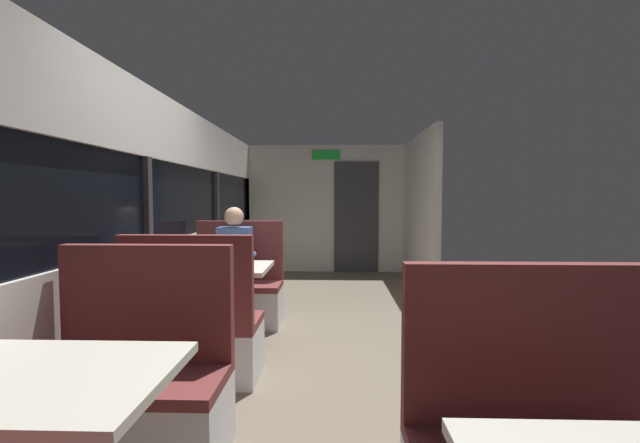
% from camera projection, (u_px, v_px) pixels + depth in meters
% --- Properties ---
extents(ground_plane, '(3.30, 9.20, 0.02)m').
position_uv_depth(ground_plane, '(317.00, 359.00, 3.58)').
color(ground_plane, '#665B4C').
extents(carriage_window_panel_left, '(0.09, 8.48, 2.30)m').
position_uv_depth(carriage_window_panel_left, '(145.00, 227.00, 3.56)').
color(carriage_window_panel_left, beige).
rests_on(carriage_window_panel_left, ground_plane).
extents(carriage_end_bulkhead, '(2.90, 0.11, 2.30)m').
position_uv_depth(carriage_end_bulkhead, '(329.00, 209.00, 7.70)').
color(carriage_end_bulkhead, beige).
rests_on(carriage_end_bulkhead, ground_plane).
extents(carriage_aisle_panel_right, '(0.08, 2.40, 2.30)m').
position_uv_depth(carriage_aisle_panel_right, '(419.00, 211.00, 6.46)').
color(carriage_aisle_panel_right, beige).
rests_on(carriage_aisle_panel_right, ground_plane).
extents(dining_table_near_window, '(0.90, 0.70, 0.74)m').
position_uv_depth(dining_table_near_window, '(40.00, 402.00, 1.49)').
color(dining_table_near_window, '#9E9EA3').
rests_on(dining_table_near_window, ground_plane).
extents(bench_near_window_facing_entry, '(0.95, 0.50, 1.10)m').
position_uv_depth(bench_near_window_facing_entry, '(136.00, 395.00, 2.20)').
color(bench_near_window_facing_entry, silver).
rests_on(bench_near_window_facing_entry, ground_plane).
extents(dining_table_mid_window, '(0.90, 0.70, 0.74)m').
position_uv_depth(dining_table_mid_window, '(219.00, 277.00, 3.82)').
color(dining_table_mid_window, '#9E9EA3').
rests_on(dining_table_mid_window, ground_plane).
extents(bench_mid_window_facing_end, '(0.95, 0.50, 1.10)m').
position_uv_depth(bench_mid_window_facing_end, '(195.00, 336.00, 3.14)').
color(bench_mid_window_facing_end, silver).
rests_on(bench_mid_window_facing_end, ground_plane).
extents(bench_mid_window_facing_entry, '(0.95, 0.50, 1.10)m').
position_uv_depth(bench_mid_window_facing_entry, '(237.00, 293.00, 4.54)').
color(bench_mid_window_facing_entry, silver).
rests_on(bench_mid_window_facing_entry, ground_plane).
extents(seated_passenger, '(0.47, 0.55, 1.26)m').
position_uv_depth(seated_passenger, '(236.00, 275.00, 4.45)').
color(seated_passenger, '#26262D').
rests_on(seated_passenger, ground_plane).
extents(coffee_cup_primary, '(0.07, 0.07, 0.09)m').
position_uv_depth(coffee_cup_primary, '(204.00, 260.00, 3.86)').
color(coffee_cup_primary, '#26598C').
rests_on(coffee_cup_primary, dining_table_mid_window).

